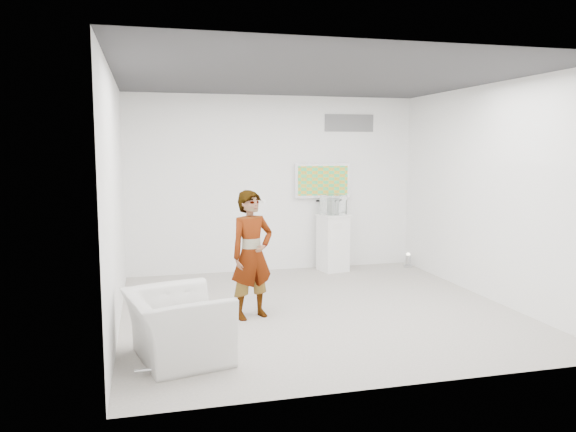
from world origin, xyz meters
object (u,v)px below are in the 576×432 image
at_px(tv, 322,181).
at_px(person, 252,255).
at_px(armchair, 177,326).
at_px(pedestal, 333,243).
at_px(floor_uplight, 408,260).

height_order(tv, person, tv).
xyz_separation_m(tv, armchair, (-2.73, -3.80, -1.21)).
bearing_deg(pedestal, floor_uplight, -3.36).
distance_m(tv, armchair, 4.83).
bearing_deg(person, pedestal, 30.71).
bearing_deg(armchair, person, -52.50).
bearing_deg(armchair, pedestal, -51.94).
height_order(tv, pedestal, tv).
distance_m(tv, person, 3.22).
bearing_deg(floor_uplight, tv, 166.54).
height_order(person, armchair, person).
height_order(tv, floor_uplight, tv).
xyz_separation_m(pedestal, floor_uplight, (1.39, -0.08, -0.37)).
relative_size(pedestal, floor_uplight, 3.94).
bearing_deg(pedestal, tv, 112.15).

